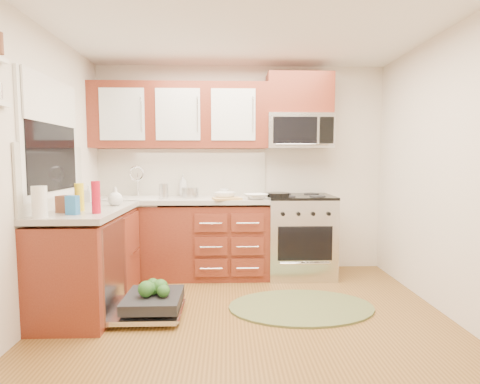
{
  "coord_description": "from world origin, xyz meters",
  "views": [
    {
      "loc": [
        -0.17,
        -2.9,
        1.37
      ],
      "look_at": [
        -0.04,
        0.85,
        1.04
      ],
      "focal_mm": 28.0,
      "sensor_mm": 36.0,
      "label": 1
    }
  ],
  "objects_px": {
    "rug": "(301,307)",
    "cutting_board": "(227,199)",
    "range": "(299,235)",
    "sink": "(134,209)",
    "dishwasher": "(149,305)",
    "skillet": "(278,195)",
    "microwave": "(299,131)",
    "bowl_b": "(224,195)",
    "stock_pot": "(190,193)",
    "upper_cabinets": "(180,116)",
    "bowl_a": "(256,196)",
    "cup": "(224,192)",
    "paper_towel_roll": "(40,202)"
  },
  "relations": [
    {
      "from": "rug",
      "to": "cutting_board",
      "type": "distance_m",
      "value": 1.4
    },
    {
      "from": "range",
      "to": "sink",
      "type": "relative_size",
      "value": 1.53
    },
    {
      "from": "dishwasher",
      "to": "skillet",
      "type": "relative_size",
      "value": 2.78
    },
    {
      "from": "sink",
      "to": "range",
      "type": "bearing_deg",
      "value": 0.3
    },
    {
      "from": "microwave",
      "to": "bowl_b",
      "type": "height_order",
      "value": "microwave"
    },
    {
      "from": "rug",
      "to": "skillet",
      "type": "height_order",
      "value": "skillet"
    },
    {
      "from": "stock_pot",
      "to": "cutting_board",
      "type": "xyz_separation_m",
      "value": [
        0.43,
        -0.22,
        -0.05
      ]
    },
    {
      "from": "microwave",
      "to": "sink",
      "type": "distance_m",
      "value": 2.13
    },
    {
      "from": "range",
      "to": "bowl_b",
      "type": "xyz_separation_m",
      "value": [
        -0.88,
        -0.12,
        0.49
      ]
    },
    {
      "from": "upper_cabinets",
      "to": "cutting_board",
      "type": "distance_m",
      "value": 1.15
    },
    {
      "from": "microwave",
      "to": "rug",
      "type": "bearing_deg",
      "value": -98.66
    },
    {
      "from": "rug",
      "to": "stock_pot",
      "type": "xyz_separation_m",
      "value": [
        -1.11,
        1.01,
        0.97
      ]
    },
    {
      "from": "bowl_a",
      "to": "bowl_b",
      "type": "relative_size",
      "value": 1.04
    },
    {
      "from": "dishwasher",
      "to": "cutting_board",
      "type": "relative_size",
      "value": 2.28
    },
    {
      "from": "upper_cabinets",
      "to": "microwave",
      "type": "xyz_separation_m",
      "value": [
        1.41,
        -0.02,
        -0.18
      ]
    },
    {
      "from": "rug",
      "to": "cup",
      "type": "bearing_deg",
      "value": 120.57
    },
    {
      "from": "microwave",
      "to": "paper_towel_roll",
      "type": "height_order",
      "value": "microwave"
    },
    {
      "from": "upper_cabinets",
      "to": "rug",
      "type": "xyz_separation_m",
      "value": [
        1.23,
        -1.15,
        -1.86
      ]
    },
    {
      "from": "range",
      "to": "rug",
      "type": "height_order",
      "value": "range"
    },
    {
      "from": "paper_towel_roll",
      "to": "upper_cabinets",
      "type": "bearing_deg",
      "value": 61.25
    },
    {
      "from": "rug",
      "to": "paper_towel_roll",
      "type": "distance_m",
      "value": 2.39
    },
    {
      "from": "microwave",
      "to": "rug",
      "type": "xyz_separation_m",
      "value": [
        -0.17,
        -1.12,
        -1.69
      ]
    },
    {
      "from": "microwave",
      "to": "bowl_b",
      "type": "xyz_separation_m",
      "value": [
        -0.88,
        -0.24,
        -0.74
      ]
    },
    {
      "from": "skillet",
      "to": "bowl_a",
      "type": "distance_m",
      "value": 0.25
    },
    {
      "from": "upper_cabinets",
      "to": "cup",
      "type": "distance_m",
      "value": 1.04
    },
    {
      "from": "microwave",
      "to": "cutting_board",
      "type": "relative_size",
      "value": 2.48
    },
    {
      "from": "stock_pot",
      "to": "cutting_board",
      "type": "distance_m",
      "value": 0.48
    },
    {
      "from": "rug",
      "to": "sink",
      "type": "bearing_deg",
      "value": 150.58
    },
    {
      "from": "microwave",
      "to": "dishwasher",
      "type": "relative_size",
      "value": 1.09
    },
    {
      "from": "bowl_a",
      "to": "cup",
      "type": "distance_m",
      "value": 0.54
    },
    {
      "from": "bowl_a",
      "to": "bowl_b",
      "type": "height_order",
      "value": "bowl_b"
    },
    {
      "from": "range",
      "to": "cutting_board",
      "type": "xyz_separation_m",
      "value": [
        -0.85,
        -0.21,
        0.46
      ]
    },
    {
      "from": "range",
      "to": "rug",
      "type": "relative_size",
      "value": 0.71
    },
    {
      "from": "bowl_a",
      "to": "cup",
      "type": "xyz_separation_m",
      "value": [
        -0.36,
        0.4,
        0.01
      ]
    },
    {
      "from": "bowl_a",
      "to": "sink",
      "type": "bearing_deg",
      "value": 173.08
    },
    {
      "from": "paper_towel_roll",
      "to": "cutting_board",
      "type": "bearing_deg",
      "value": 41.01
    },
    {
      "from": "cup",
      "to": "stock_pot",
      "type": "bearing_deg",
      "value": -151.44
    },
    {
      "from": "sink",
      "to": "paper_towel_roll",
      "type": "relative_size",
      "value": 2.54
    },
    {
      "from": "sink",
      "to": "bowl_a",
      "type": "distance_m",
      "value": 1.42
    },
    {
      "from": "cutting_board",
      "to": "upper_cabinets",
      "type": "bearing_deg",
      "value": 147.3
    },
    {
      "from": "microwave",
      "to": "cutting_board",
      "type": "xyz_separation_m",
      "value": [
        -0.85,
        -0.33,
        -0.76
      ]
    },
    {
      "from": "microwave",
      "to": "cup",
      "type": "distance_m",
      "value": 1.16
    },
    {
      "from": "stock_pot",
      "to": "paper_towel_roll",
      "type": "relative_size",
      "value": 0.81
    },
    {
      "from": "microwave",
      "to": "stock_pot",
      "type": "height_order",
      "value": "microwave"
    },
    {
      "from": "rug",
      "to": "cutting_board",
      "type": "bearing_deg",
      "value": 130.72
    },
    {
      "from": "paper_towel_roll",
      "to": "bowl_b",
      "type": "bearing_deg",
      "value": 43.53
    },
    {
      "from": "dishwasher",
      "to": "skillet",
      "type": "xyz_separation_m",
      "value": [
        1.26,
        0.96,
        0.87
      ]
    },
    {
      "from": "rug",
      "to": "skillet",
      "type": "relative_size",
      "value": 5.33
    },
    {
      "from": "rug",
      "to": "paper_towel_roll",
      "type": "xyz_separation_m",
      "value": [
        -2.11,
        -0.45,
        1.04
      ]
    },
    {
      "from": "dishwasher",
      "to": "cup",
      "type": "bearing_deg",
      "value": 64.38
    }
  ]
}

